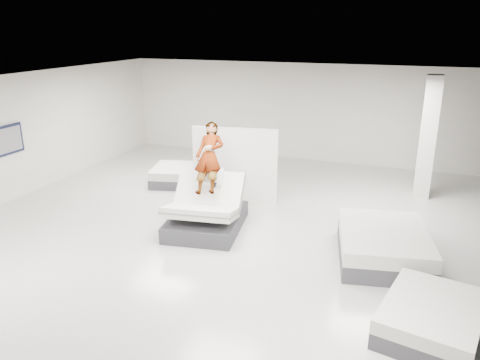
{
  "coord_description": "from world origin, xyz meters",
  "views": [
    {
      "loc": [
        3.64,
        -8.19,
        4.36
      ],
      "look_at": [
        0.06,
        1.27,
        1.0
      ],
      "focal_mm": 35.0,
      "sensor_mm": 36.0,
      "label": 1
    }
  ],
  "objects_px": {
    "divider_panel": "(235,166)",
    "wall_poster": "(8,140)",
    "person": "(209,170)",
    "flat_bed_right_near": "(431,318)",
    "hero_bed": "(206,213)",
    "remote": "(215,185)",
    "flat_bed_right_far": "(383,245)",
    "flat_bed_left_far": "(185,175)",
    "column": "(428,138)"
  },
  "relations": [
    {
      "from": "flat_bed_right_far",
      "to": "flat_bed_right_near",
      "type": "xyz_separation_m",
      "value": [
        0.86,
        -2.15,
        -0.06
      ]
    },
    {
      "from": "person",
      "to": "flat_bed_left_far",
      "type": "relative_size",
      "value": 0.82
    },
    {
      "from": "divider_panel",
      "to": "flat_bed_right_near",
      "type": "xyz_separation_m",
      "value": [
        4.68,
        -4.01,
        -0.74
      ]
    },
    {
      "from": "remote",
      "to": "flat_bed_left_far",
      "type": "bearing_deg",
      "value": 119.77
    },
    {
      "from": "hero_bed",
      "to": "remote",
      "type": "xyz_separation_m",
      "value": [
        0.22,
        0.01,
        0.68
      ]
    },
    {
      "from": "remote",
      "to": "wall_poster",
      "type": "bearing_deg",
      "value": 171.74
    },
    {
      "from": "person",
      "to": "column",
      "type": "xyz_separation_m",
      "value": [
        4.52,
        3.63,
        0.32
      ]
    },
    {
      "from": "remote",
      "to": "divider_panel",
      "type": "relative_size",
      "value": 0.07
    },
    {
      "from": "flat_bed_right_far",
      "to": "divider_panel",
      "type": "bearing_deg",
      "value": 154.05
    },
    {
      "from": "person",
      "to": "divider_panel",
      "type": "distance_m",
      "value": 1.5
    },
    {
      "from": "hero_bed",
      "to": "remote",
      "type": "height_order",
      "value": "hero_bed"
    },
    {
      "from": "flat_bed_right_far",
      "to": "person",
      "type": "bearing_deg",
      "value": 174.24
    },
    {
      "from": "flat_bed_right_near",
      "to": "column",
      "type": "xyz_separation_m",
      "value": [
        -0.19,
        6.16,
        1.36
      ]
    },
    {
      "from": "remote",
      "to": "column",
      "type": "xyz_separation_m",
      "value": [
        4.25,
        3.94,
        0.53
      ]
    },
    {
      "from": "person",
      "to": "column",
      "type": "distance_m",
      "value": 5.81
    },
    {
      "from": "column",
      "to": "wall_poster",
      "type": "relative_size",
      "value": 3.37
    },
    {
      "from": "person",
      "to": "flat_bed_right_near",
      "type": "height_order",
      "value": "person"
    },
    {
      "from": "remote",
      "to": "flat_bed_right_far",
      "type": "distance_m",
      "value": 3.67
    },
    {
      "from": "divider_panel",
      "to": "column",
      "type": "bearing_deg",
      "value": 15.4
    },
    {
      "from": "flat_bed_right_far",
      "to": "wall_poster",
      "type": "distance_m",
      "value": 9.35
    },
    {
      "from": "hero_bed",
      "to": "flat_bed_right_near",
      "type": "bearing_deg",
      "value": -25.37
    },
    {
      "from": "hero_bed",
      "to": "divider_panel",
      "type": "bearing_deg",
      "value": 90.5
    },
    {
      "from": "flat_bed_left_far",
      "to": "column",
      "type": "xyz_separation_m",
      "value": [
        6.38,
        1.28,
        1.35
      ]
    },
    {
      "from": "column",
      "to": "flat_bed_right_far",
      "type": "bearing_deg",
      "value": -99.48
    },
    {
      "from": "divider_panel",
      "to": "wall_poster",
      "type": "bearing_deg",
      "value": -171.58
    },
    {
      "from": "flat_bed_right_near",
      "to": "flat_bed_right_far",
      "type": "bearing_deg",
      "value": 111.92
    },
    {
      "from": "divider_panel",
      "to": "column",
      "type": "xyz_separation_m",
      "value": [
        4.49,
        2.16,
        0.62
      ]
    },
    {
      "from": "flat_bed_right_far",
      "to": "column",
      "type": "relative_size",
      "value": 0.77
    },
    {
      "from": "divider_panel",
      "to": "flat_bed_left_far",
      "type": "relative_size",
      "value": 1.03
    },
    {
      "from": "flat_bed_right_far",
      "to": "wall_poster",
      "type": "xyz_separation_m",
      "value": [
        -9.26,
        0.02,
        1.3
      ]
    },
    {
      "from": "flat_bed_right_near",
      "to": "wall_poster",
      "type": "xyz_separation_m",
      "value": [
        -10.13,
        2.16,
        1.36
      ]
    },
    {
      "from": "wall_poster",
      "to": "flat_bed_left_far",
      "type": "bearing_deg",
      "value": 37.36
    },
    {
      "from": "hero_bed",
      "to": "flat_bed_right_far",
      "type": "xyz_separation_m",
      "value": [
        3.8,
        -0.07,
        -0.1
      ]
    },
    {
      "from": "remote",
      "to": "flat_bed_right_near",
      "type": "xyz_separation_m",
      "value": [
        4.45,
        -2.23,
        -0.83
      ]
    },
    {
      "from": "person",
      "to": "wall_poster",
      "type": "xyz_separation_m",
      "value": [
        -5.41,
        -0.37,
        0.32
      ]
    },
    {
      "from": "hero_bed",
      "to": "person",
      "type": "relative_size",
      "value": 1.3
    },
    {
      "from": "flat_bed_right_near",
      "to": "wall_poster",
      "type": "height_order",
      "value": "wall_poster"
    },
    {
      "from": "person",
      "to": "remote",
      "type": "relative_size",
      "value": 12.21
    },
    {
      "from": "remote",
      "to": "flat_bed_right_near",
      "type": "distance_m",
      "value": 5.04
    },
    {
      "from": "divider_panel",
      "to": "flat_bed_right_near",
      "type": "distance_m",
      "value": 6.21
    },
    {
      "from": "column",
      "to": "person",
      "type": "bearing_deg",
      "value": -141.28
    },
    {
      "from": "hero_bed",
      "to": "column",
      "type": "xyz_separation_m",
      "value": [
        4.47,
        3.95,
        1.2
      ]
    },
    {
      "from": "person",
      "to": "flat_bed_left_far",
      "type": "bearing_deg",
      "value": 119.44
    },
    {
      "from": "divider_panel",
      "to": "flat_bed_right_far",
      "type": "height_order",
      "value": "divider_panel"
    },
    {
      "from": "person",
      "to": "flat_bed_right_near",
      "type": "distance_m",
      "value": 5.46
    },
    {
      "from": "remote",
      "to": "flat_bed_right_far",
      "type": "xyz_separation_m",
      "value": [
        3.58,
        -0.08,
        -0.77
      ]
    },
    {
      "from": "flat_bed_left_far",
      "to": "column",
      "type": "bearing_deg",
      "value": 11.39
    },
    {
      "from": "wall_poster",
      "to": "remote",
      "type": "bearing_deg",
      "value": 0.61
    },
    {
      "from": "wall_poster",
      "to": "person",
      "type": "bearing_deg",
      "value": 3.94
    },
    {
      "from": "flat_bed_right_far",
      "to": "wall_poster",
      "type": "bearing_deg",
      "value": 179.9
    }
  ]
}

